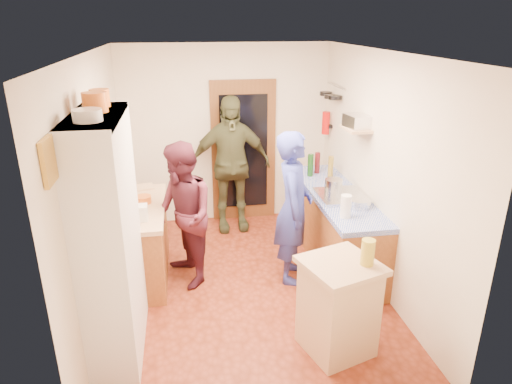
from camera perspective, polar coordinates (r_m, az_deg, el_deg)
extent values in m
cube|color=maroon|center=(5.40, -1.24, -11.73)|extent=(3.00, 4.00, 0.02)
cube|color=silver|center=(4.56, -1.50, 17.20)|extent=(3.00, 4.00, 0.02)
cube|color=silver|center=(6.74, -3.76, 7.09)|extent=(3.00, 0.02, 2.60)
cube|color=silver|center=(3.03, 4.06, -11.06)|extent=(3.00, 0.02, 2.60)
cube|color=silver|center=(4.87, -19.25, 0.45)|extent=(0.02, 4.00, 2.60)
cube|color=silver|center=(5.24, 15.24, 2.32)|extent=(0.02, 4.00, 2.60)
cube|color=brown|center=(6.79, -1.58, 5.06)|extent=(0.95, 0.06, 2.10)
cube|color=black|center=(6.76, -1.54, 4.98)|extent=(0.70, 0.02, 1.70)
cube|color=white|center=(4.18, -17.75, -5.74)|extent=(0.40, 1.20, 2.20)
cube|color=white|center=(3.84, -19.53, 8.86)|extent=(0.40, 1.14, 0.04)
cylinder|color=white|center=(3.57, -20.33, 8.98)|extent=(0.21, 0.21, 0.09)
cylinder|color=orange|center=(3.91, -19.50, 10.54)|extent=(0.20, 0.20, 0.16)
cylinder|color=orange|center=(4.14, -18.96, 11.06)|extent=(0.17, 0.17, 0.15)
cube|color=#985A29|center=(5.57, -14.33, -6.21)|extent=(0.60, 1.40, 0.85)
cube|color=#D4AF82|center=(5.39, -14.75, -1.94)|extent=(0.64, 1.44, 0.05)
cube|color=white|center=(4.97, -14.66, -2.56)|extent=(0.22, 0.15, 0.17)
cylinder|color=white|center=(5.19, -15.57, -1.59)|extent=(0.19, 0.19, 0.17)
cylinder|color=orange|center=(5.43, -13.91, -0.91)|extent=(0.19, 0.19, 0.08)
cube|color=#D4AF82|center=(5.91, -14.15, 0.56)|extent=(0.34, 0.27, 0.02)
cube|color=#985A29|center=(5.88, 9.71, -4.41)|extent=(0.60, 2.20, 0.84)
cube|color=#0E2DB4|center=(5.70, 9.98, -0.32)|extent=(0.62, 2.22, 0.06)
cube|color=silver|center=(5.53, 10.60, -0.48)|extent=(0.55, 0.58, 0.04)
cylinder|color=silver|center=(5.62, 9.66, 0.90)|extent=(0.21, 0.21, 0.14)
cylinder|color=#143F14|center=(6.19, 6.82, 3.35)|extent=(0.08, 0.08, 0.30)
cylinder|color=#591419|center=(6.34, 7.67, 3.64)|extent=(0.08, 0.08, 0.29)
cylinder|color=olive|center=(6.20, 9.32, 3.15)|extent=(0.08, 0.08, 0.28)
cylinder|color=white|center=(4.96, 11.17, -1.77)|extent=(0.14, 0.14, 0.25)
cylinder|color=silver|center=(5.28, 12.78, -1.36)|extent=(0.30, 0.30, 0.10)
cube|color=#D4AF82|center=(4.34, 10.19, -14.23)|extent=(0.69, 0.69, 0.86)
cube|color=#D4AF82|center=(4.10, 10.59, -9.01)|extent=(0.78, 0.78, 0.05)
cube|color=white|center=(4.10, 9.61, -8.76)|extent=(0.42, 0.37, 0.02)
cylinder|color=#AD9E2D|center=(4.05, 13.80, -7.33)|extent=(0.15, 0.15, 0.23)
cylinder|color=silver|center=(6.44, 9.91, 12.98)|extent=(0.02, 0.65, 0.02)
cylinder|color=black|center=(6.28, 9.82, 11.58)|extent=(0.18, 0.18, 0.05)
cylinder|color=black|center=(6.47, 9.24, 11.70)|extent=(0.16, 0.16, 0.05)
cylinder|color=black|center=(6.65, 8.70, 12.07)|extent=(0.17, 0.17, 0.05)
cube|color=#D4AF82|center=(5.48, 12.39, 7.72)|extent=(0.26, 0.42, 0.03)
cube|color=silver|center=(5.46, 12.46, 8.64)|extent=(0.26, 0.33, 0.15)
cube|color=black|center=(6.71, 9.19, 8.12)|extent=(0.06, 0.10, 0.04)
cylinder|color=red|center=(6.68, 8.72, 8.53)|extent=(0.11, 0.11, 0.32)
cube|color=gold|center=(3.20, -24.52, 3.51)|extent=(0.03, 0.25, 0.30)
imported|color=#303B9C|center=(5.17, 5.06, -2.11)|extent=(0.58, 0.74, 1.78)
imported|color=#481926|center=(5.21, -8.99, -2.75)|extent=(0.85, 0.97, 1.67)
imported|color=#3E4127|center=(6.45, -3.12, 3.45)|extent=(1.16, 0.52, 1.95)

